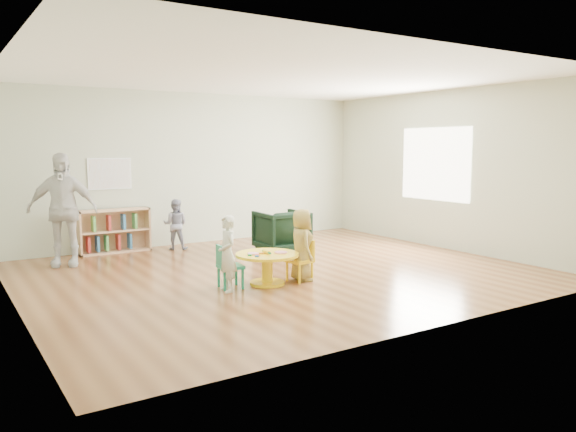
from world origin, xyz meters
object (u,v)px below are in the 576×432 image
object	(u,v)px
kid_chair_left	(227,265)
child_left	(227,254)
child_right	(302,245)
adult_caretaker	(62,210)
toddler	(175,224)
kid_chair_right	(302,259)
armchair	(281,231)
bookshelf	(113,231)
activity_table	(267,263)

from	to	relation	value
kid_chair_left	child_left	world-z (taller)	child_left
child_left	child_right	distance (m)	1.11
child_right	adult_caretaker	distance (m)	3.76
toddler	adult_caretaker	world-z (taller)	adult_caretaker
kid_chair_left	kid_chair_right	xyz separation A→B (m)	(1.04, -0.16, -0.00)
kid_chair_left	armchair	world-z (taller)	armchair
kid_chair_right	bookshelf	size ratio (longest dim) A/B	0.47
bookshelf	adult_caretaker	size ratio (longest dim) A/B	0.70
kid_chair_left	kid_chair_right	distance (m)	1.05
child_left	adult_caretaker	size ratio (longest dim) A/B	0.56
bookshelf	adult_caretaker	xyz separation A→B (m)	(-0.95, -0.71, 0.50)
child_right	toddler	xyz separation A→B (m)	(-0.58, 3.13, -0.04)
armchair	child_right	world-z (taller)	child_right
armchair	toddler	size ratio (longest dim) A/B	0.89
bookshelf	armchair	size ratio (longest dim) A/B	1.50
kid_chair_right	armchair	bearing A→B (deg)	-34.40
kid_chair_right	armchair	xyz separation A→B (m)	(0.87, 1.90, 0.06)
activity_table	toddler	world-z (taller)	toddler
kid_chair_left	bookshelf	size ratio (longest dim) A/B	0.47
activity_table	armchair	distance (m)	2.28
child_right	bookshelf	bearing A→B (deg)	40.03
kid_chair_left	child_left	bearing A→B (deg)	-19.12
toddler	adult_caretaker	distance (m)	2.02
toddler	activity_table	bearing A→B (deg)	124.40
bookshelf	child_right	world-z (taller)	child_right
kid_chair_right	child_right	bearing A→B (deg)	-31.15
armchair	activity_table	bearing A→B (deg)	56.04
adult_caretaker	child_right	bearing A→B (deg)	-25.11
kid_chair_left	adult_caretaker	bearing A→B (deg)	-143.13
activity_table	child_right	world-z (taller)	child_right
activity_table	armchair	xyz separation A→B (m)	(1.37, 1.83, 0.08)
kid_chair_left	armchair	size ratio (longest dim) A/B	0.70
adult_caretaker	armchair	bearing A→B (deg)	8.19
child_left	armchair	bearing A→B (deg)	140.14
kid_chair_left	kid_chair_right	world-z (taller)	kid_chair_left
bookshelf	toddler	world-z (taller)	toddler
activity_table	kid_chair_left	xyz separation A→B (m)	(-0.54, 0.09, 0.01)
bookshelf	child_right	bearing A→B (deg)	-65.56
kid_chair_right	toddler	xyz separation A→B (m)	(-0.58, 3.13, 0.15)
activity_table	kid_chair_left	distance (m)	0.55
activity_table	kid_chair_left	bearing A→B (deg)	170.81
child_right	toddler	bearing A→B (deg)	26.05
child_right	adult_caretaker	world-z (taller)	adult_caretaker
adult_caretaker	activity_table	bearing A→B (deg)	-30.66
armchair	adult_caretaker	xyz separation A→B (m)	(-3.39, 0.86, 0.50)
kid_chair_left	bookshelf	xyz separation A→B (m)	(-0.53, 3.31, 0.06)
armchair	child_left	world-z (taller)	child_left
bookshelf	toddler	distance (m)	1.06
armchair	toddler	world-z (taller)	toddler
child_left	adult_caretaker	world-z (taller)	adult_caretaker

